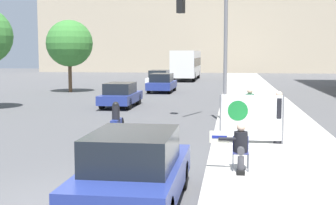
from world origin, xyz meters
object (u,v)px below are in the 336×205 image
object	(u,v)px
traffic_light_pole	(209,31)
seated_protester	(240,145)
pedestrian_behind	(250,109)
protest_banner	(251,118)
parked_car_curbside	(134,170)
street_tree_midblock	(69,43)
car_on_road_nearest	(121,95)
city_bus_on_road	(187,63)
motorcycle_on_road	(116,122)
jogger_on_sidewalk	(278,117)
car_on_road_distant	(159,78)
car_on_road_midblock	(162,83)

from	to	relation	value
traffic_light_pole	seated_protester	bearing A→B (deg)	-82.12
seated_protester	pedestrian_behind	size ratio (longest dim) A/B	0.74
seated_protester	protest_banner	world-z (taller)	protest_banner
parked_car_curbside	street_tree_midblock	xyz separation A→B (m)	(-10.64, 26.33, 3.04)
car_on_road_nearest	street_tree_midblock	world-z (taller)	street_tree_midblock
pedestrian_behind	city_bus_on_road	xyz separation A→B (m)	(-5.80, 35.82, 0.95)
parked_car_curbside	motorcycle_on_road	distance (m)	8.01
jogger_on_sidewalk	motorcycle_on_road	bearing A→B (deg)	-7.47
seated_protester	parked_car_curbside	xyz separation A→B (m)	(-2.11, -2.68, -0.01)
jogger_on_sidewalk	car_on_road_distant	size ratio (longest dim) A/B	0.38
pedestrian_behind	parked_car_curbside	world-z (taller)	pedestrian_behind
car_on_road_midblock	car_on_road_distant	bearing A→B (deg)	100.46
protest_banner	car_on_road_nearest	world-z (taller)	protest_banner
pedestrian_behind	car_on_road_nearest	bearing A→B (deg)	-100.68
street_tree_midblock	jogger_on_sidewalk	bearing A→B (deg)	-54.79
pedestrian_behind	car_on_road_nearest	xyz separation A→B (m)	(-6.91, 8.24, -0.26)
jogger_on_sidewalk	city_bus_on_road	size ratio (longest dim) A/B	0.16
parked_car_curbside	street_tree_midblock	bearing A→B (deg)	112.01
traffic_light_pole	car_on_road_distant	bearing A→B (deg)	104.15
traffic_light_pole	city_bus_on_road	size ratio (longest dim) A/B	0.55
car_on_road_distant	street_tree_midblock	distance (m)	10.08
protest_banner	car_on_road_distant	world-z (taller)	protest_banner
car_on_road_distant	city_bus_on_road	bearing A→B (deg)	81.91
car_on_road_nearest	car_on_road_midblock	distance (m)	10.42
pedestrian_behind	car_on_road_nearest	distance (m)	10.76
jogger_on_sidewalk	city_bus_on_road	world-z (taller)	city_bus_on_road
jogger_on_sidewalk	car_on_road_midblock	bearing A→B (deg)	-66.76
pedestrian_behind	car_on_road_midblock	bearing A→B (deg)	-122.57
protest_banner	car_on_road_midblock	xyz separation A→B (m)	(-6.05, 21.05, -0.25)
traffic_light_pole	street_tree_midblock	bearing A→B (deg)	128.11
car_on_road_nearest	seated_protester	bearing A→B (deg)	-65.65
seated_protester	jogger_on_sidewalk	size ratio (longest dim) A/B	0.70
jogger_on_sidewalk	car_on_road_distant	bearing A→B (deg)	-68.59
car_on_road_midblock	city_bus_on_road	world-z (taller)	city_bus_on_road
jogger_on_sidewalk	pedestrian_behind	world-z (taller)	jogger_on_sidewalk
city_bus_on_road	protest_banner	bearing A→B (deg)	-81.44
protest_banner	car_on_road_nearest	xyz separation A→B (m)	(-6.87, 10.66, -0.28)
street_tree_midblock	car_on_road_distant	bearing A→B (deg)	52.12
traffic_light_pole	pedestrian_behind	bearing A→B (deg)	-59.99
seated_protester	motorcycle_on_road	world-z (taller)	seated_protester
traffic_light_pole	street_tree_midblock	distance (m)	18.66
car_on_road_distant	city_bus_on_road	xyz separation A→B (m)	(1.51, 10.62, 1.16)
parked_car_curbside	car_on_road_nearest	distance (m)	17.49
motorcycle_on_road	parked_car_curbside	bearing A→B (deg)	-73.40
car_on_road_distant	city_bus_on_road	world-z (taller)	city_bus_on_road
parked_car_curbside	city_bus_on_road	distance (m)	44.66
jogger_on_sidewalk	motorcycle_on_road	world-z (taller)	jogger_on_sidewalk
protest_banner	city_bus_on_road	size ratio (longest dim) A/B	0.19
jogger_on_sidewalk	traffic_light_pole	size ratio (longest dim) A/B	0.29
traffic_light_pole	city_bus_on_road	world-z (taller)	traffic_light_pole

